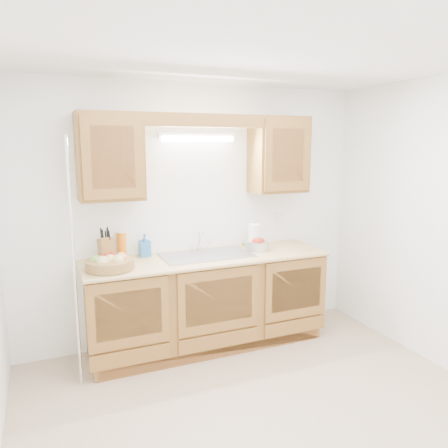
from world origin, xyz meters
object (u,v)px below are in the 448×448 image
apple_bowl (257,245)px  fruit_basket (110,263)px  knife_block (106,250)px  paper_towel (254,237)px

apple_bowl → fruit_basket: bearing=-175.2°
fruit_basket → knife_block: 0.24m
knife_block → paper_towel: size_ratio=1.08×
paper_towel → apple_bowl: paper_towel is taller
fruit_basket → knife_block: size_ratio=1.42×
knife_block → paper_towel: knife_block is taller
knife_block → apple_bowl: size_ratio=1.29×
knife_block → apple_bowl: 1.45m
fruit_basket → knife_block: (0.00, 0.23, 0.06)m
knife_block → paper_towel: bearing=-11.9°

